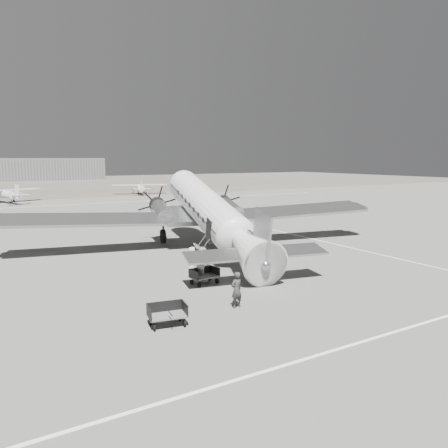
{
  "coord_description": "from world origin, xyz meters",
  "views": [
    {
      "loc": [
        -12.15,
        -24.26,
        6.54
      ],
      "look_at": [
        2.53,
        0.48,
        2.2
      ],
      "focal_mm": 35.0,
      "sensor_mm": 36.0,
      "label": 1
    }
  ],
  "objects": [
    {
      "name": "taxi_line_horizon",
      "position": [
        0.0,
        40.0,
        0.01
      ],
      "size": [
        90.0,
        0.15,
        0.01
      ],
      "primitive_type": "cube",
      "color": "white",
      "rests_on": "ground"
    },
    {
      "name": "taxi_line_near",
      "position": [
        0.0,
        -14.0,
        0.01
      ],
      "size": [
        60.0,
        0.15,
        0.01
      ],
      "primitive_type": "cube",
      "color": "white",
      "rests_on": "ground"
    },
    {
      "name": "light_plane_left",
      "position": [
        -7.23,
        47.29,
        1.12
      ],
      "size": [
        13.09,
        11.81,
        2.25
      ],
      "primitive_type": null,
      "rotation": [
        0.0,
        0.0,
        0.33
      ],
      "color": "silver",
      "rests_on": "ground"
    },
    {
      "name": "ground_crew",
      "position": [
        -2.2,
        -8.57,
        0.81
      ],
      "size": [
        0.65,
        0.48,
        1.61
      ],
      "primitive_type": "imported",
      "rotation": [
        0.0,
        0.0,
        3.32
      ],
      "color": "#313131",
      "rests_on": "ground"
    },
    {
      "name": "dc3_airliner",
      "position": [
        2.53,
        2.48,
        2.72
      ],
      "size": [
        31.95,
        25.15,
        5.44
      ],
      "primitive_type": null,
      "rotation": [
        0.0,
        0.0,
        -0.2
      ],
      "color": "#A8A8AA",
      "rests_on": "ground"
    },
    {
      "name": "ground",
      "position": [
        0.0,
        0.0,
        0.0
      ],
      "size": [
        260.0,
        260.0,
        0.0
      ],
      "primitive_type": "plane",
      "color": "slate",
      "rests_on": "ground"
    },
    {
      "name": "ramp_agent",
      "position": [
        -1.63,
        -4.24,
        0.96
      ],
      "size": [
        0.83,
        1.01,
        1.92
      ],
      "primitive_type": "imported",
      "rotation": [
        0.0,
        0.0,
        1.69
      ],
      "color": "#A8A8A6",
      "rests_on": "ground"
    },
    {
      "name": "baggage_cart_far",
      "position": [
        -5.7,
        -9.0,
        0.44
      ],
      "size": [
        1.73,
        1.36,
        0.88
      ],
      "primitive_type": null,
      "rotation": [
        0.0,
        0.0,
        -0.17
      ],
      "color": "#5F5F5F",
      "rests_on": "ground"
    },
    {
      "name": "light_plane_right",
      "position": [
        15.36,
        52.52,
        1.03
      ],
      "size": [
        11.57,
        10.22,
        2.05
      ],
      "primitive_type": null,
      "rotation": [
        0.0,
        0.0,
        -0.25
      ],
      "color": "silver",
      "rests_on": "ground"
    },
    {
      "name": "grass_infield",
      "position": [
        0.0,
        95.0,
        0.0
      ],
      "size": [
        260.0,
        90.0,
        0.01
      ],
      "primitive_type": "cube",
      "color": "#59564B",
      "rests_on": "ground"
    },
    {
      "name": "hangar_main",
      "position": [
        5.0,
        120.0,
        3.3
      ],
      "size": [
        42.0,
        14.0,
        6.6
      ],
      "color": "slate",
      "rests_on": "ground"
    },
    {
      "name": "baggage_cart_near",
      "position": [
        -1.71,
        -4.64,
        0.42
      ],
      "size": [
        1.63,
        1.25,
        0.85
      ],
      "primitive_type": null,
      "rotation": [
        0.0,
        0.0,
        0.13
      ],
      "color": "#5F5F5F",
      "rests_on": "ground"
    },
    {
      "name": "taxi_line_right",
      "position": [
        12.0,
        0.0,
        0.01
      ],
      "size": [
        0.15,
        80.0,
        0.01
      ],
      "primitive_type": "cube",
      "color": "white",
      "rests_on": "ground"
    },
    {
      "name": "passenger",
      "position": [
        -1.21,
        -2.19,
        0.75
      ],
      "size": [
        0.63,
        0.83,
        1.5
      ],
      "primitive_type": "imported",
      "rotation": [
        0.0,
        0.0,
        1.34
      ],
      "color": "beige",
      "rests_on": "ground"
    }
  ]
}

